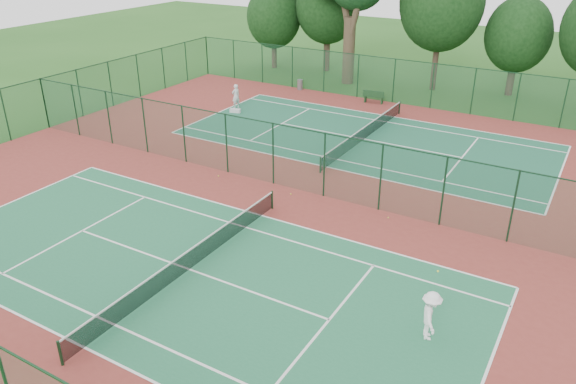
% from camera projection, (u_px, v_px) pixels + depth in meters
% --- Properties ---
extents(ground, '(120.00, 120.00, 0.00)m').
position_uv_depth(ground, '(298.00, 190.00, 30.08)').
color(ground, '#25581B').
rests_on(ground, ground).
extents(red_pad, '(40.00, 36.00, 0.01)m').
position_uv_depth(red_pad, '(298.00, 189.00, 30.08)').
color(red_pad, maroon).
rests_on(red_pad, ground).
extents(court_near, '(23.77, 10.97, 0.01)m').
position_uv_depth(court_near, '(190.00, 270.00, 23.07)').
color(court_near, '#206743').
rests_on(court_near, red_pad).
extents(court_far, '(23.77, 10.97, 0.01)m').
position_uv_depth(court_far, '(365.00, 139.00, 37.07)').
color(court_far, '#1D5B40').
rests_on(court_far, red_pad).
extents(fence_north, '(40.00, 0.09, 3.50)m').
position_uv_depth(fence_north, '(413.00, 83.00, 43.32)').
color(fence_north, '#17472E').
rests_on(fence_north, ground).
extents(fence_west, '(0.09, 36.00, 3.50)m').
position_uv_depth(fence_west, '(45.00, 103.00, 38.47)').
color(fence_west, '#1B5236').
rests_on(fence_west, ground).
extents(fence_divider, '(40.00, 0.09, 3.50)m').
position_uv_depth(fence_divider, '(298.00, 159.00, 29.32)').
color(fence_divider, '#17452C').
rests_on(fence_divider, ground).
extents(tennis_net_near, '(0.10, 12.90, 0.97)m').
position_uv_depth(tennis_net_near, '(189.00, 259.00, 22.85)').
color(tennis_net_near, '#123219').
rests_on(tennis_net_near, ground).
extents(tennis_net_far, '(0.10, 12.90, 0.97)m').
position_uv_depth(tennis_net_far, '(365.00, 132.00, 36.84)').
color(tennis_net_far, '#13341D').
rests_on(tennis_net_far, ground).
extents(player_near, '(1.10, 1.36, 1.83)m').
position_uv_depth(player_near, '(430.00, 316.00, 18.90)').
color(player_near, white).
rests_on(player_near, court_near).
extents(player_far, '(0.64, 0.78, 1.86)m').
position_uv_depth(player_far, '(236.00, 96.00, 42.98)').
color(player_far, silver).
rests_on(player_far, court_far).
extents(trash_bin, '(0.62, 0.62, 0.87)m').
position_uv_depth(trash_bin, '(300.00, 85.00, 48.03)').
color(trash_bin, slate).
rests_on(trash_bin, red_pad).
extents(bench, '(1.74, 0.70, 1.04)m').
position_uv_depth(bench, '(374.00, 97.00, 44.33)').
color(bench, '#133618').
rests_on(bench, red_pad).
extents(kit_bag, '(0.85, 0.49, 0.30)m').
position_uv_depth(kit_bag, '(235.00, 111.00, 42.25)').
color(kit_bag, silver).
rests_on(kit_bag, red_pad).
extents(stray_ball_a, '(0.07, 0.07, 0.07)m').
position_uv_depth(stray_ball_a, '(291.00, 194.00, 29.47)').
color(stray_ball_a, '#D1DE33').
rests_on(stray_ball_a, red_pad).
extents(stray_ball_b, '(0.07, 0.07, 0.07)m').
position_uv_depth(stray_ball_b, '(388.00, 217.00, 27.12)').
color(stray_ball_b, '#B3C42D').
rests_on(stray_ball_b, red_pad).
extents(stray_ball_c, '(0.08, 0.08, 0.08)m').
position_uv_depth(stray_ball_c, '(218.00, 176.00, 31.59)').
color(stray_ball_c, gold).
rests_on(stray_ball_c, red_pad).
extents(evergreen_row, '(39.00, 5.00, 12.00)m').
position_uv_depth(evergreen_row, '(440.00, 88.00, 48.71)').
color(evergreen_row, black).
rests_on(evergreen_row, ground).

